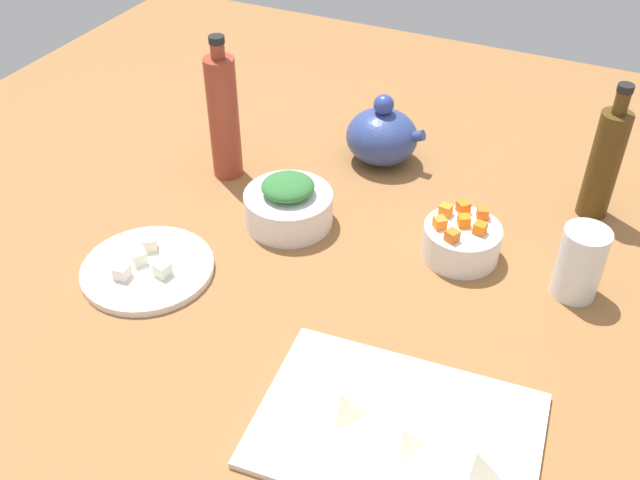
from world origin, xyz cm
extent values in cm
cube|color=#926135|center=(0.00, 0.00, 1.50)|extent=(190.00, 190.00, 3.00)
cube|color=silver|center=(22.45, -25.23, 3.50)|extent=(36.69, 26.83, 1.00)
cylinder|color=white|center=(-23.78, -13.17, 3.60)|extent=(20.79, 20.79, 1.20)
cylinder|color=white|center=(-9.66, 8.02, 5.90)|extent=(15.02, 15.02, 5.79)
cylinder|color=white|center=(19.46, 11.69, 5.84)|extent=(12.35, 12.35, 5.69)
ellipsoid|color=#314485|center=(-2.72, 33.27, 8.20)|extent=(13.67, 12.96, 10.41)
sphere|color=#2D4190|center=(-2.72, 33.27, 14.94)|extent=(3.83, 3.83, 3.83)
cylinder|color=#314485|center=(3.09, 33.27, 9.51)|extent=(5.38, 2.00, 3.93)
cylinder|color=#4D3613|center=(36.83, 32.89, 12.70)|extent=(5.17, 5.17, 19.40)
cylinder|color=#4D3613|center=(36.83, 32.89, 24.31)|extent=(2.33, 2.33, 3.82)
cylinder|color=black|center=(36.83, 32.89, 26.82)|extent=(2.59, 2.59, 1.20)
cylinder|color=#953928|center=(-26.99, 16.92, 14.50)|extent=(5.48, 5.48, 22.99)
cylinder|color=#953928|center=(-26.99, 16.92, 27.37)|extent=(2.46, 2.46, 2.76)
cylinder|color=black|center=(-26.99, 16.92, 29.35)|extent=(2.74, 2.74, 1.20)
cylinder|color=white|center=(37.57, 10.56, 8.79)|extent=(6.88, 6.88, 11.58)
cube|color=orange|center=(21.40, 15.53, 9.59)|extent=(2.30, 2.30, 1.80)
cube|color=orange|center=(19.26, 12.23, 9.59)|extent=(2.44, 2.44, 1.80)
cube|color=orange|center=(15.79, 13.85, 9.59)|extent=(2.02, 2.02, 1.80)
cube|color=orange|center=(18.74, 7.73, 9.59)|extent=(2.38, 2.38, 1.80)
cube|color=orange|center=(22.10, 11.43, 9.59)|extent=(2.05, 2.05, 1.80)
cube|color=orange|center=(18.12, 15.80, 9.59)|extent=(2.54, 2.54, 1.80)
cube|color=orange|center=(16.01, 10.10, 9.59)|extent=(2.54, 2.54, 1.80)
ellipsoid|color=#317135|center=(-9.66, 8.02, 10.33)|extent=(12.09, 12.03, 3.08)
cube|color=white|center=(-20.23, -13.84, 5.30)|extent=(2.56, 2.56, 2.20)
cube|color=#E9EBCE|center=(-25.36, -12.96, 5.30)|extent=(3.06, 3.06, 2.20)
cube|color=white|center=(-25.53, -16.98, 5.30)|extent=(2.40, 2.40, 2.20)
cube|color=#FBEDC9|center=(-25.84, -9.43, 5.30)|extent=(3.05, 3.05, 2.20)
pyramid|color=beige|center=(15.06, -25.58, 5.42)|extent=(5.62, 5.66, 2.83)
pyramid|color=beige|center=(23.68, -27.10, 5.12)|extent=(5.84, 5.81, 2.25)
pyramid|color=beige|center=(32.63, -26.96, 5.46)|extent=(4.94, 5.30, 2.92)
camera|label=1|loc=(37.67, -80.10, 77.97)|focal=40.78mm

